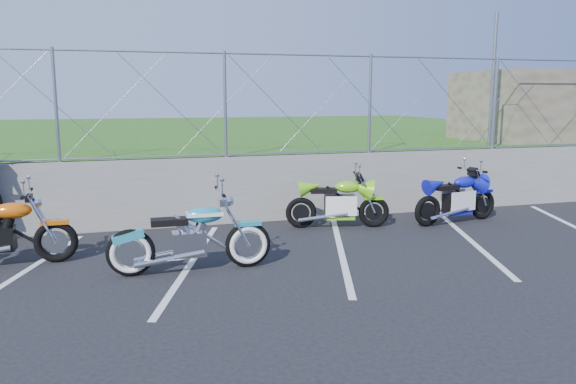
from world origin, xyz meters
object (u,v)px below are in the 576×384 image
object	(u,v)px
sportbike_green	(339,205)
sportbike_blue	(457,200)
cruiser_turquoise	(193,240)
naked_orange	(1,235)

from	to	relation	value
sportbike_green	sportbike_blue	xyz separation A→B (m)	(2.38, -0.26, 0.01)
sportbike_blue	cruiser_turquoise	bearing A→B (deg)	-172.77
naked_orange	sportbike_green	xyz separation A→B (m)	(5.63, 0.89, -0.02)
cruiser_turquoise	naked_orange	distance (m)	2.84
naked_orange	sportbike_green	world-z (taller)	naked_orange
cruiser_turquoise	naked_orange	bearing A→B (deg)	159.81
cruiser_turquoise	sportbike_blue	distance (m)	5.61
cruiser_turquoise	sportbike_blue	size ratio (longest dim) A/B	1.16
naked_orange	sportbike_green	bearing A→B (deg)	9.94
sportbike_green	sportbike_blue	size ratio (longest dim) A/B	0.97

